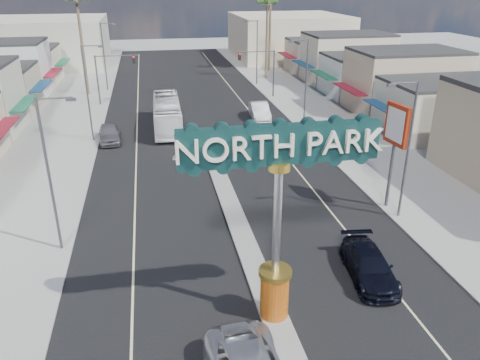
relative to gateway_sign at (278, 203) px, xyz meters
name	(u,v)px	position (x,y,z in m)	size (l,w,h in m)	color
ground	(203,134)	(0.00, 28.02, -5.93)	(160.00, 160.00, 0.00)	gray
road	(203,134)	(0.00, 28.02, -5.92)	(20.00, 120.00, 0.01)	black
median_island	(230,203)	(0.00, 12.02, -5.85)	(1.30, 30.00, 0.16)	gray
sidewalk_left	(57,142)	(-14.00, 28.02, -5.87)	(8.00, 120.00, 0.12)	gray
sidewalk_right	(334,126)	(14.00, 28.02, -5.87)	(8.00, 120.00, 0.12)	gray
storefront_row_right	(371,72)	(24.00, 41.02, -2.93)	(12.00, 42.00, 6.00)	#B7B29E
backdrop_far_left	(47,42)	(-22.00, 73.02, -1.93)	(20.00, 20.00, 8.00)	#B7B29E
backdrop_far_right	(288,36)	(22.00, 73.02, -1.93)	(20.00, 20.00, 8.00)	beige
gateway_sign	(278,203)	(0.00, 0.00, 0.00)	(8.20, 1.50, 9.15)	#B2250D
traffic_signal_left	(112,70)	(-9.18, 42.02, -1.65)	(5.09, 0.45, 6.00)	#47474C
traffic_signal_right	(260,65)	(9.18, 42.02, -1.65)	(5.09, 0.45, 6.00)	#47474C
streetlight_l_near	(51,169)	(-10.43, 8.02, -0.86)	(2.03, 0.22, 9.00)	#47474C
streetlight_l_mid	(89,89)	(-10.43, 28.02, -0.86)	(2.03, 0.22, 9.00)	#47474C
streetlight_l_far	(105,53)	(-10.43, 50.02, -0.86)	(2.03, 0.22, 9.00)	#47474C
streetlight_r_near	(407,145)	(10.43, 8.02, -0.86)	(2.03, 0.22, 9.00)	#47474C
streetlight_r_mid	(304,80)	(10.43, 28.02, -0.86)	(2.03, 0.22, 9.00)	#47474C
streetlight_r_far	(256,49)	(10.43, 50.02, -0.86)	(2.03, 0.22, 9.00)	#47474C
palm_left_far	(77,3)	(-13.00, 48.02, 5.57)	(2.60, 2.60, 13.10)	brown
palm_right_mid	(267,6)	(13.00, 54.02, 4.67)	(2.60, 2.60, 12.10)	brown
suv_right	(369,265)	(5.68, 2.09, -5.18)	(2.08, 5.13, 1.49)	black
car_parked_left	(109,133)	(-9.00, 27.48, -5.11)	(1.93, 4.79, 1.63)	slate
car_parked_right	(259,111)	(6.89, 32.37, -5.03)	(1.89, 5.43, 1.79)	silver
city_bus	(167,114)	(-3.32, 30.82, -4.36)	(2.64, 11.29, 3.14)	white
bank_pylon_sign	(396,131)	(10.49, 9.55, -0.45)	(0.54, 2.23, 7.09)	#47474C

